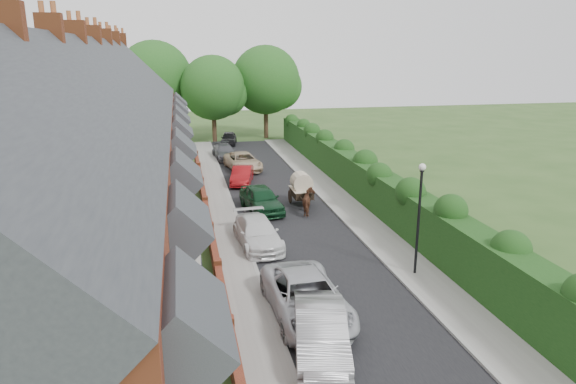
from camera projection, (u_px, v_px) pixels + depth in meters
name	position (u px, v px, depth m)	size (l,w,h in m)	color
ground	(376.00, 329.00, 18.73)	(140.00, 140.00, 0.00)	#2D4C1E
road	(296.00, 229.00, 28.99)	(6.00, 58.00, 0.02)	black
pavement_hedge_side	(365.00, 224.00, 29.79)	(2.20, 58.00, 0.12)	gray
pavement_house_side	(228.00, 233.00, 28.21)	(1.70, 58.00, 0.12)	gray
kerb_hedge_side	(348.00, 225.00, 29.58)	(0.18, 58.00, 0.13)	gray
kerb_house_side	(243.00, 232.00, 28.37)	(0.18, 58.00, 0.13)	gray
hedge	(395.00, 196.00, 29.74)	(2.10, 58.00, 2.85)	#143811
terrace_row	(92.00, 164.00, 24.77)	(9.05, 40.50, 11.50)	#974426
garden_wall_row	(211.00, 234.00, 26.97)	(0.35, 40.35, 1.10)	brown
lamppost	(420.00, 205.00, 22.29)	(0.32, 0.32, 5.16)	black
tree_far_left	(216.00, 89.00, 54.43)	(7.14, 6.80, 9.29)	#332316
tree_far_right	(269.00, 82.00, 57.35)	(7.98, 7.60, 10.31)	#332316
tree_far_back	(159.00, 80.00, 55.83)	(8.40, 8.00, 10.82)	#332316
car_silver_a	(320.00, 332.00, 17.04)	(1.68, 4.82, 1.59)	#98989C
car_silver_b	(306.00, 297.00, 19.38)	(2.67, 5.79, 1.61)	silver
car_white	(258.00, 233.00, 26.43)	(1.99, 4.90, 1.42)	white
car_green	(261.00, 199.00, 32.06)	(1.89, 4.71, 1.60)	#11381E
car_red	(242.00, 175.00, 38.65)	(1.41, 4.05, 1.33)	maroon
car_beige	(243.00, 161.00, 43.10)	(2.40, 5.20, 1.45)	#CAB192
car_grey	(225.00, 152.00, 47.39)	(1.85, 4.56, 1.32)	#4E5055
car_black	(229.00, 138.00, 54.60)	(1.58, 3.91, 1.33)	black
horse	(309.00, 202.00, 31.47)	(0.84, 1.85, 1.56)	#4E2C1C
horse_cart	(302.00, 187.00, 33.22)	(1.37, 3.02, 2.18)	black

